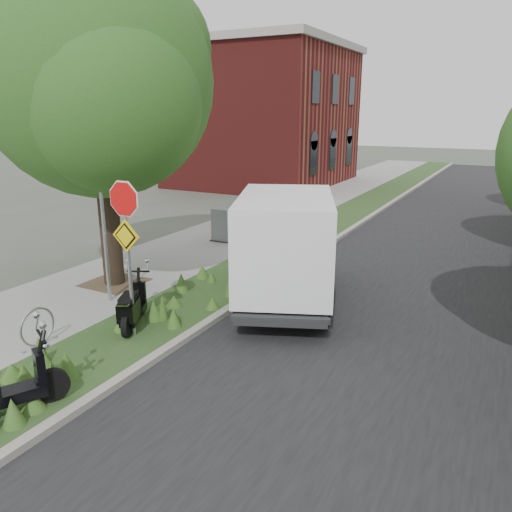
{
  "coord_description": "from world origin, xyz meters",
  "views": [
    {
      "loc": [
        5.04,
        -6.31,
        4.43
      ],
      "look_at": [
        -0.01,
        3.16,
        1.3
      ],
      "focal_mm": 35.0,
      "sensor_mm": 36.0,
      "label": 1
    }
  ],
  "objects": [
    {
      "name": "box_truck",
      "position": [
        0.33,
        4.0,
        1.47
      ],
      "size": [
        3.66,
        5.33,
        2.26
      ],
      "color": "#262628",
      "rests_on": "ground"
    },
    {
      "name": "verge",
      "position": [
        -1.5,
        10.0,
        0.06
      ],
      "size": [
        2.0,
        60.0,
        0.12
      ],
      "primitive_type": "cube",
      "color": "#28441D",
      "rests_on": "ground"
    },
    {
      "name": "scooter_near",
      "position": [
        -1.66,
        0.84,
        0.5
      ],
      "size": [
        0.87,
        1.51,
        0.78
      ],
      "color": "black",
      "rests_on": "ground"
    },
    {
      "name": "ground",
      "position": [
        0.0,
        0.0,
        0.0
      ],
      "size": [
        120.0,
        120.0,
        0.0
      ],
      "primitive_type": "plane",
      "color": "#4C5147",
      "rests_on": "ground"
    },
    {
      "name": "road",
      "position": [
        3.0,
        10.0,
        0.01
      ],
      "size": [
        7.0,
        60.0,
        0.01
      ],
      "primitive_type": "cube",
      "color": "black",
      "rests_on": "ground"
    },
    {
      "name": "street_tree_main",
      "position": [
        -4.08,
        2.86,
        4.8
      ],
      "size": [
        6.21,
        5.54,
        7.66
      ],
      "color": "black",
      "rests_on": "ground"
    },
    {
      "name": "bike_hoop",
      "position": [
        -2.7,
        -0.6,
        0.5
      ],
      "size": [
        0.06,
        0.78,
        0.77
      ],
      "color": "#A5A8AD",
      "rests_on": "ground"
    },
    {
      "name": "sidewalk_near",
      "position": [
        -4.25,
        10.0,
        0.06
      ],
      "size": [
        3.5,
        60.0,
        0.12
      ],
      "primitive_type": "cube",
      "color": "gray",
      "rests_on": "ground"
    },
    {
      "name": "utility_cabinet",
      "position": [
        -3.78,
        7.88,
        0.66
      ],
      "size": [
        0.86,
        0.59,
        1.12
      ],
      "color": "#262628",
      "rests_on": "ground"
    },
    {
      "name": "sign_assembly",
      "position": [
        -1.4,
        0.58,
        2.33
      ],
      "size": [
        0.94,
        0.08,
        3.22
      ],
      "color": "#A5A8AD",
      "rests_on": "ground"
    },
    {
      "name": "brick_building",
      "position": [
        -9.5,
        22.0,
        4.21
      ],
      "size": [
        9.4,
        10.4,
        8.3
      ],
      "color": "maroon",
      "rests_on": "ground"
    },
    {
      "name": "bare_post",
      "position": [
        -3.2,
        1.8,
        2.12
      ],
      "size": [
        0.08,
        0.08,
        4.0
      ],
      "color": "#A5A8AD",
      "rests_on": "ground"
    },
    {
      "name": "kerb_near",
      "position": [
        -0.5,
        10.0,
        0.07
      ],
      "size": [
        0.2,
        60.0,
        0.13
      ],
      "primitive_type": "cube",
      "color": "#9E9991",
      "rests_on": "ground"
    }
  ]
}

